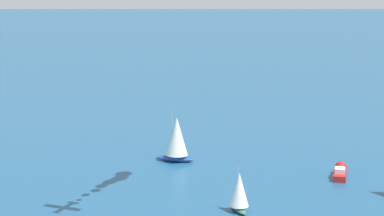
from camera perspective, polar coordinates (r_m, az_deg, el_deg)
The scene contains 3 objects.
sailboat_far_port at distance 125.67m, azimuth 3.91°, elevation -6.90°, with size 6.37×3.56×8.18m.
sailboat_inshore at distance 159.01m, azimuth -1.27°, elevation -2.56°, with size 7.24×8.98×11.70m.
motorboat_outer_ring_b at distance 151.88m, azimuth 12.12°, elevation -5.20°, with size 10.01×7.49×2.94m.
Camera 1 is at (-103.98, 32.40, 41.26)m, focal length 64.69 mm.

